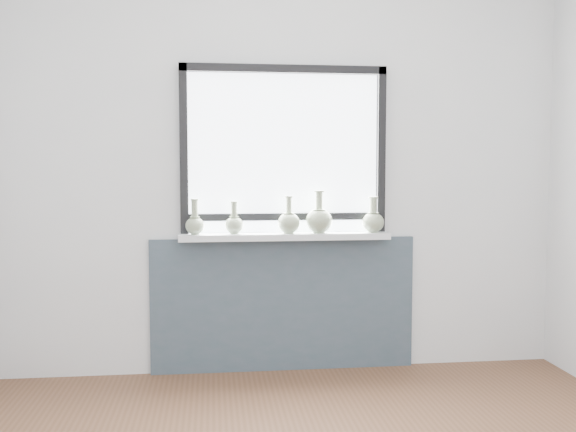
{
  "coord_description": "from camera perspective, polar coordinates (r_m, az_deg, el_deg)",
  "views": [
    {
      "loc": [
        -0.46,
        -2.27,
        1.31
      ],
      "look_at": [
        0.0,
        1.55,
        1.02
      ],
      "focal_mm": 40.0,
      "sensor_mm": 36.0,
      "label": 1
    }
  ],
  "objects": [
    {
      "name": "vase_e",
      "position": [
        4.1,
        7.57,
        -0.41
      ],
      "size": [
        0.14,
        0.14,
        0.23
      ],
      "rotation": [
        0.0,
        0.0,
        0.08
      ],
      "color": "#9CAD8A",
      "rests_on": "windowsill"
    },
    {
      "name": "vase_a",
      "position": [
        3.98,
        -8.27,
        -0.66
      ],
      "size": [
        0.12,
        0.12,
        0.22
      ],
      "rotation": [
        0.0,
        0.0,
        -0.23
      ],
      "color": "#9CAD8A",
      "rests_on": "windowsill"
    },
    {
      "name": "vase_d",
      "position": [
        4.04,
        2.78,
        -0.28
      ],
      "size": [
        0.17,
        0.17,
        0.27
      ],
      "rotation": [
        0.0,
        0.0,
        -0.33
      ],
      "color": "#9CAD8A",
      "rests_on": "windowsill"
    },
    {
      "name": "window",
      "position": [
        4.07,
        -0.37,
        6.15
      ],
      "size": [
        1.3,
        0.06,
        1.05
      ],
      "color": "black",
      "rests_on": "windowsill"
    },
    {
      "name": "vase_c",
      "position": [
        4.01,
        0.07,
        -0.5
      ],
      "size": [
        0.14,
        0.14,
        0.23
      ],
      "rotation": [
        0.0,
        0.0,
        -0.13
      ],
      "color": "#9CAD8A",
      "rests_on": "windowsill"
    },
    {
      "name": "back_wall",
      "position": [
        4.11,
        -0.43,
        4.17
      ],
      "size": [
        3.6,
        0.02,
        2.6
      ],
      "primitive_type": "cube",
      "color": "silver",
      "rests_on": "ground"
    },
    {
      "name": "windowsill",
      "position": [
        4.03,
        -0.27,
        -1.81
      ],
      "size": [
        1.32,
        0.18,
        0.04
      ],
      "primitive_type": "cube",
      "color": "silver",
      "rests_on": "apron_panel"
    },
    {
      "name": "vase_b",
      "position": [
        4.0,
        -4.81,
        -0.65
      ],
      "size": [
        0.12,
        0.12,
        0.2
      ],
      "rotation": [
        0.0,
        0.0,
        -0.32
      ],
      "color": "#9CAD8A",
      "rests_on": "windowsill"
    },
    {
      "name": "apron_panel",
      "position": [
        4.17,
        -0.38,
        -7.87
      ],
      "size": [
        1.7,
        0.03,
        0.86
      ],
      "primitive_type": "cube",
      "color": "#404B5B",
      "rests_on": "ground"
    }
  ]
}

